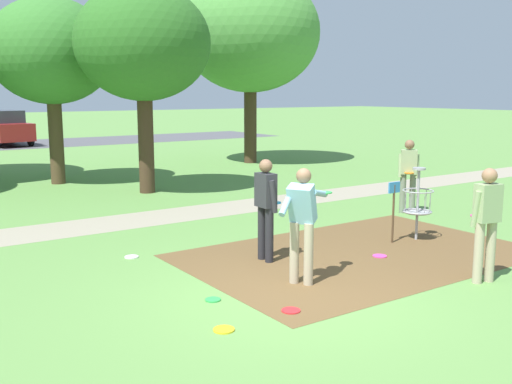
% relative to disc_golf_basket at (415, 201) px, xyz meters
% --- Properties ---
extents(ground_plane, '(160.00, 160.00, 0.00)m').
position_rel_disc_golf_basket_xyz_m(ground_plane, '(-3.85, -1.20, -0.75)').
color(ground_plane, '#5B8942').
extents(dirt_tee_pad, '(5.96, 3.90, 0.01)m').
position_rel_disc_golf_basket_xyz_m(dirt_tee_pad, '(-1.58, -0.13, -0.75)').
color(dirt_tee_pad, brown).
rests_on(dirt_tee_pad, ground).
extents(disc_golf_basket, '(0.98, 0.58, 1.39)m').
position_rel_disc_golf_basket_xyz_m(disc_golf_basket, '(0.00, 0.00, 0.00)').
color(disc_golf_basket, '#9E9EA3').
rests_on(disc_golf_basket, ground).
extents(player_foreground_watching, '(0.40, 0.47, 1.71)m').
position_rel_disc_golf_basket_xyz_m(player_foreground_watching, '(-3.14, 0.46, 0.21)').
color(player_foreground_watching, '#232328').
rests_on(player_foreground_watching, ground).
extents(player_throwing, '(0.45, 0.45, 1.71)m').
position_rel_disc_golf_basket_xyz_m(player_throwing, '(1.87, 1.81, 0.21)').
color(player_throwing, slate).
rests_on(player_throwing, ground).
extents(player_waiting_left, '(1.15, 0.53, 1.71)m').
position_rel_disc_golf_basket_xyz_m(player_waiting_left, '(-3.40, -0.81, 0.23)').
color(player_waiting_left, tan).
rests_on(player_waiting_left, ground).
extents(player_waiting_right, '(0.49, 0.43, 1.71)m').
position_rel_disc_golf_basket_xyz_m(player_waiting_right, '(-1.14, -2.29, 0.21)').
color(player_waiting_right, tan).
rests_on(player_waiting_right, ground).
extents(frisbee_near_basket, '(0.21, 0.21, 0.02)m').
position_rel_disc_golf_basket_xyz_m(frisbee_near_basket, '(-4.84, -0.69, -0.74)').
color(frisbee_near_basket, green).
rests_on(frisbee_near_basket, ground).
extents(frisbee_by_tee, '(0.25, 0.25, 0.02)m').
position_rel_disc_golf_basket_xyz_m(frisbee_by_tee, '(-1.39, -0.45, -0.74)').
color(frisbee_by_tee, '#E53D99').
rests_on(frisbee_by_tee, ground).
extents(frisbee_mid_grass, '(0.26, 0.26, 0.02)m').
position_rel_disc_golf_basket_xyz_m(frisbee_mid_grass, '(-5.25, -1.65, -0.74)').
color(frisbee_mid_grass, gold).
rests_on(frisbee_mid_grass, ground).
extents(frisbee_far_left, '(0.23, 0.23, 0.02)m').
position_rel_disc_golf_basket_xyz_m(frisbee_far_left, '(-4.92, 1.92, -0.74)').
color(frisbee_far_left, white).
rests_on(frisbee_far_left, ground).
extents(frisbee_scattered_a, '(0.25, 0.25, 0.02)m').
position_rel_disc_golf_basket_xyz_m(frisbee_scattered_a, '(-4.22, -1.62, -0.74)').
color(frisbee_scattered_a, red).
rests_on(frisbee_scattered_a, ground).
extents(tree_near_left, '(3.70, 3.70, 5.57)m').
position_rel_disc_golf_basket_xyz_m(tree_near_left, '(-3.49, 11.00, 3.21)').
color(tree_near_left, '#4C3823').
rests_on(tree_near_left, ground).
extents(tree_mid_left, '(5.40, 5.40, 7.35)m').
position_rel_disc_golf_basket_xyz_m(tree_mid_left, '(4.45, 12.16, 4.28)').
color(tree_mid_left, '#422D1E').
rests_on(tree_mid_left, ground).
extents(tree_mid_center, '(3.67, 3.67, 5.66)m').
position_rel_disc_golf_basket_xyz_m(tree_mid_center, '(-1.92, 7.90, 3.31)').
color(tree_mid_center, '#422D1E').
rests_on(tree_mid_center, ground).
extents(parked_car_center_left, '(2.38, 4.40, 1.84)m').
position_rel_disc_golf_basket_xyz_m(parked_car_center_left, '(-1.96, 25.93, 0.17)').
color(parked_car_center_left, maroon).
rests_on(parked_car_center_left, ground).
extents(gravel_path, '(40.00, 1.52, 0.00)m').
position_rel_disc_golf_basket_xyz_m(gravel_path, '(-3.85, 4.67, -0.75)').
color(gravel_path, gray).
rests_on(gravel_path, ground).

